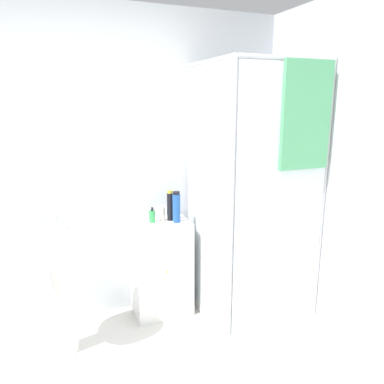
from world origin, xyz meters
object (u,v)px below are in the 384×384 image
(soap_dispenser, at_px, (152,216))
(lotion_bottle_white, at_px, (162,214))
(shampoo_bottle_tall_black, at_px, (170,206))
(sink, at_px, (61,267))
(shampoo_bottle_blue, at_px, (177,207))

(soap_dispenser, xyz_separation_m, lotion_bottle_white, (0.09, 0.01, 0.01))
(lotion_bottle_white, bearing_deg, shampoo_bottle_tall_black, -7.50)
(shampoo_bottle_tall_black, distance_m, lotion_bottle_white, 0.10)
(sink, xyz_separation_m, shampoo_bottle_blue, (0.92, 0.18, 0.28))
(soap_dispenser, distance_m, shampoo_bottle_tall_black, 0.17)
(soap_dispenser, relative_size, shampoo_bottle_blue, 0.50)
(shampoo_bottle_tall_black, bearing_deg, soap_dispenser, 179.89)
(soap_dispenser, bearing_deg, sink, -160.87)
(lotion_bottle_white, bearing_deg, sink, -162.27)
(sink, bearing_deg, lotion_bottle_white, 17.73)
(shampoo_bottle_tall_black, xyz_separation_m, shampoo_bottle_blue, (0.03, -0.07, 0.00))
(sink, relative_size, soap_dispenser, 8.01)
(soap_dispenser, xyz_separation_m, shampoo_bottle_tall_black, (0.16, -0.00, 0.07))
(sink, distance_m, shampoo_bottle_blue, 0.98)
(sink, distance_m, lotion_bottle_white, 0.89)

